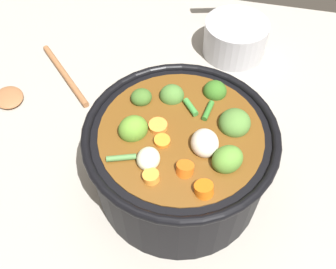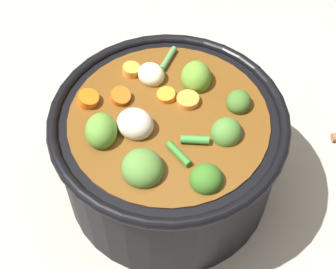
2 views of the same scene
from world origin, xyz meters
TOP-DOWN VIEW (x-y plane):
  - ground_plane at (0.00, 0.00)m, footprint 1.10×1.10m
  - cooking_pot at (-0.00, 0.00)m, footprint 0.27×0.27m
  - wooden_spoon at (-0.14, -0.33)m, footprint 0.20×0.20m
  - small_saucepan at (-0.35, 0.05)m, footprint 0.21×0.16m

SIDE VIEW (x-z plane):
  - ground_plane at x=0.00m, z-range 0.00..0.00m
  - wooden_spoon at x=-0.14m, z-range 0.00..0.01m
  - small_saucepan at x=-0.35m, z-range 0.00..0.08m
  - cooking_pot at x=0.00m, z-range -0.01..0.16m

